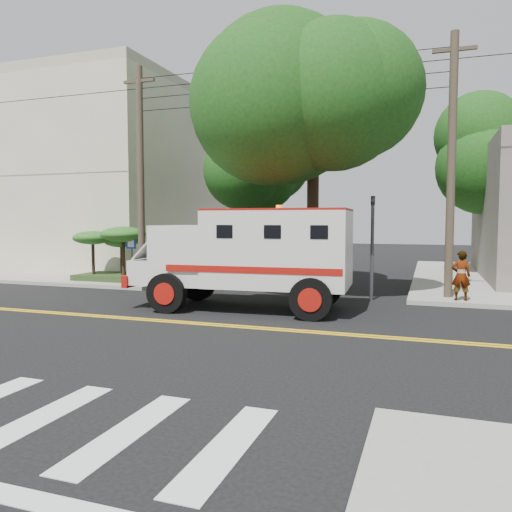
% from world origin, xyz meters
% --- Properties ---
extents(ground, '(100.00, 100.00, 0.00)m').
position_xyz_m(ground, '(0.00, 0.00, 0.00)').
color(ground, black).
rests_on(ground, ground).
extents(sidewalk_nw, '(17.00, 17.00, 0.15)m').
position_xyz_m(sidewalk_nw, '(-13.50, 13.50, 0.07)').
color(sidewalk_nw, gray).
rests_on(sidewalk_nw, ground).
extents(building_left, '(16.00, 14.00, 10.00)m').
position_xyz_m(building_left, '(-15.50, 15.00, 5.15)').
color(building_left, '#B8B097').
rests_on(building_left, sidewalk_nw).
extents(utility_pole_left, '(0.28, 0.28, 9.00)m').
position_xyz_m(utility_pole_left, '(-5.60, 6.00, 4.50)').
color(utility_pole_left, '#382D23').
rests_on(utility_pole_left, ground).
extents(utility_pole_right, '(0.28, 0.28, 9.00)m').
position_xyz_m(utility_pole_right, '(6.30, 6.20, 4.50)').
color(utility_pole_right, '#382D23').
rests_on(utility_pole_right, ground).
extents(tree_main, '(6.08, 5.70, 9.85)m').
position_xyz_m(tree_main, '(1.94, 6.21, 7.20)').
color(tree_main, black).
rests_on(tree_main, ground).
extents(tree_left, '(4.48, 4.20, 7.70)m').
position_xyz_m(tree_left, '(-2.68, 11.79, 5.73)').
color(tree_left, black).
rests_on(tree_left, ground).
extents(tree_right, '(4.80, 4.50, 8.20)m').
position_xyz_m(tree_right, '(8.84, 15.77, 6.09)').
color(tree_right, black).
rests_on(tree_right, ground).
extents(traffic_signal, '(0.15, 0.18, 3.60)m').
position_xyz_m(traffic_signal, '(3.80, 5.60, 2.23)').
color(traffic_signal, '#3F3F42').
rests_on(traffic_signal, ground).
extents(accessibility_sign, '(0.45, 0.10, 2.02)m').
position_xyz_m(accessibility_sign, '(-6.20, 6.17, 1.37)').
color(accessibility_sign, '#3F3F42').
rests_on(accessibility_sign, ground).
extents(palm_planter, '(3.52, 2.63, 2.36)m').
position_xyz_m(palm_planter, '(-7.44, 6.62, 1.65)').
color(palm_planter, '#1E3314').
rests_on(palm_planter, sidewalk_nw).
extents(armored_truck, '(6.95, 3.11, 3.10)m').
position_xyz_m(armored_truck, '(0.47, 2.50, 1.76)').
color(armored_truck, silver).
rests_on(armored_truck, ground).
extents(pedestrian_a, '(0.63, 0.44, 1.63)m').
position_xyz_m(pedestrian_a, '(6.66, 5.50, 0.97)').
color(pedestrian_a, gray).
rests_on(pedestrian_a, sidewalk_ne).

